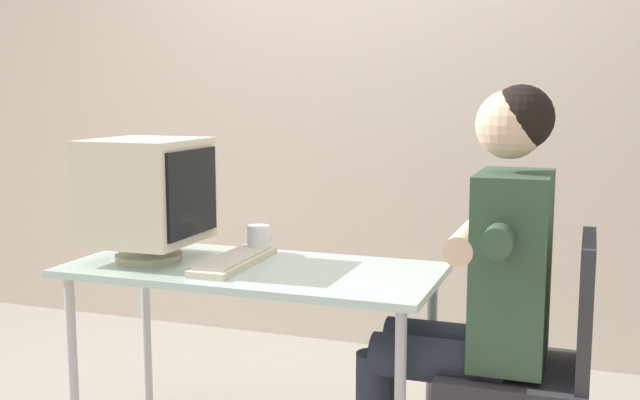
# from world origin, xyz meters

# --- Properties ---
(wall_back) EXTENTS (8.00, 0.10, 3.00)m
(wall_back) POSITION_xyz_m (0.30, 1.40, 1.50)
(wall_back) COLOR beige
(wall_back) RESTS_ON ground_plane
(desk) EXTENTS (1.32, 0.60, 0.71)m
(desk) POSITION_xyz_m (0.00, 0.00, 0.65)
(desk) COLOR #B7B7BC
(desk) RESTS_ON ground_plane
(crt_monitor) EXTENTS (0.38, 0.40, 0.44)m
(crt_monitor) POSITION_xyz_m (-0.41, -0.02, 0.97)
(crt_monitor) COLOR beige
(crt_monitor) RESTS_ON desk
(keyboard) EXTENTS (0.15, 0.48, 0.03)m
(keyboard) POSITION_xyz_m (-0.07, 0.00, 0.73)
(keyboard) COLOR beige
(keyboard) RESTS_ON desk
(office_chair) EXTENTS (0.44, 0.44, 0.90)m
(office_chair) POSITION_xyz_m (0.99, -0.04, 0.51)
(office_chair) COLOR #4C4C51
(office_chair) RESTS_ON ground_plane
(person_seated) EXTENTS (0.71, 0.56, 1.35)m
(person_seated) POSITION_xyz_m (0.80, -0.04, 0.74)
(person_seated) COLOR #334C38
(person_seated) RESTS_ON ground_plane
(desk_mug) EXTENTS (0.08, 0.10, 0.11)m
(desk_mug) POSITION_xyz_m (-0.07, 0.21, 0.77)
(desk_mug) COLOR white
(desk_mug) RESTS_ON desk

